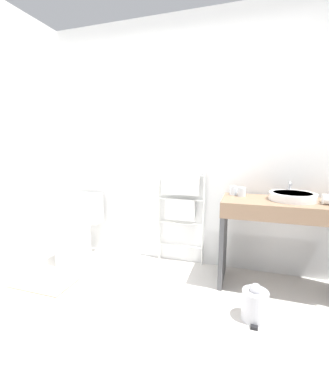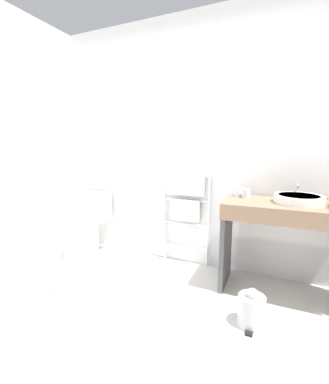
% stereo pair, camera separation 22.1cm
% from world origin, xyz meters
% --- Properties ---
extents(ground_plane, '(12.00, 12.00, 0.00)m').
position_xyz_m(ground_plane, '(0.00, 0.00, 0.00)').
color(ground_plane, silver).
extents(wall_back, '(3.31, 0.12, 2.60)m').
position_xyz_m(wall_back, '(0.00, 1.63, 1.30)').
color(wall_back, white).
rests_on(wall_back, ground_plane).
extents(wall_side, '(0.12, 2.31, 2.60)m').
position_xyz_m(wall_side, '(-1.59, 0.78, 1.30)').
color(wall_side, white).
rests_on(wall_side, ground_plane).
extents(toilet, '(0.40, 0.55, 0.75)m').
position_xyz_m(toilet, '(-1.17, 1.22, 0.31)').
color(toilet, white).
rests_on(toilet, ground_plane).
extents(towel_radiator, '(0.52, 0.06, 1.02)m').
position_xyz_m(towel_radiator, '(-0.03, 1.51, 0.70)').
color(towel_radiator, white).
rests_on(towel_radiator, ground_plane).
extents(vanity_counter, '(1.06, 0.51, 0.82)m').
position_xyz_m(vanity_counter, '(0.97, 1.26, 0.57)').
color(vanity_counter, '#84664C').
rests_on(vanity_counter, ground_plane).
extents(sink_basin, '(0.39, 0.39, 0.07)m').
position_xyz_m(sink_basin, '(1.03, 1.31, 0.86)').
color(sink_basin, white).
rests_on(sink_basin, vanity_counter).
extents(faucet, '(0.02, 0.10, 0.14)m').
position_xyz_m(faucet, '(1.03, 1.48, 0.91)').
color(faucet, silver).
rests_on(faucet, vanity_counter).
extents(cup_near_wall, '(0.07, 0.07, 0.08)m').
position_xyz_m(cup_near_wall, '(0.53, 1.42, 0.87)').
color(cup_near_wall, silver).
rests_on(cup_near_wall, vanity_counter).
extents(cup_near_edge, '(0.07, 0.07, 0.08)m').
position_xyz_m(cup_near_edge, '(0.60, 1.37, 0.87)').
color(cup_near_edge, silver).
rests_on(cup_near_edge, vanity_counter).
extents(trash_bin, '(0.19, 0.23, 0.29)m').
position_xyz_m(trash_bin, '(0.75, 0.74, 0.12)').
color(trash_bin, '#B7B7BC').
rests_on(trash_bin, ground_plane).
extents(bath_mat, '(0.56, 0.36, 0.01)m').
position_xyz_m(bath_mat, '(-1.14, 0.68, 0.01)').
color(bath_mat, gray).
rests_on(bath_mat, ground_plane).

